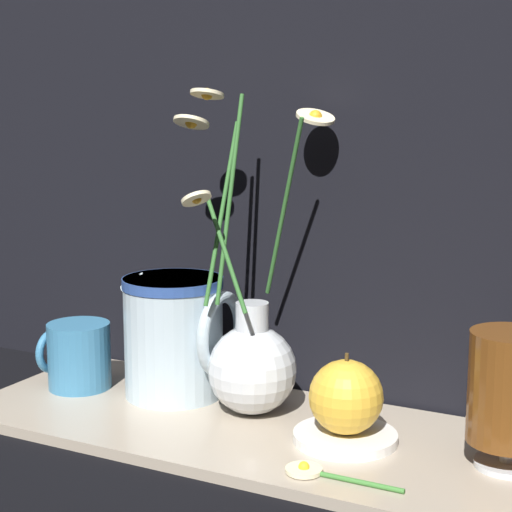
{
  "coord_description": "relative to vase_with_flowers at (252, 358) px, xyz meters",
  "views": [
    {
      "loc": [
        0.4,
        -0.8,
        0.36
      ],
      "look_at": [
        -0.01,
        0.0,
        0.2
      ],
      "focal_mm": 60.0,
      "sensor_mm": 36.0,
      "label": 1
    }
  ],
  "objects": [
    {
      "name": "tea_glass",
      "position": [
        0.29,
        -0.02,
        0.01
      ],
      "size": [
        0.08,
        0.08,
        0.14
      ],
      "color": "silver",
      "rests_on": "shelf"
    },
    {
      "name": "yellow_mug",
      "position": [
        -0.23,
        -0.02,
        -0.02
      ],
      "size": [
        0.09,
        0.08,
        0.08
      ],
      "color": "teal",
      "rests_on": "shelf"
    },
    {
      "name": "ceramic_pitcher",
      "position": [
        -0.11,
        0.01,
        0.01
      ],
      "size": [
        0.15,
        0.12,
        0.16
      ],
      "color": "silver",
      "rests_on": "shelf"
    },
    {
      "name": "orange_fruit",
      "position": [
        0.13,
        -0.03,
        -0.02
      ],
      "size": [
        0.08,
        0.08,
        0.09
      ],
      "color": "gold",
      "rests_on": "saucer_plate"
    },
    {
      "name": "ground_plane",
      "position": [
        0.03,
        -0.03,
        -0.08
      ],
      "size": [
        6.0,
        6.0,
        0.0
      ],
      "primitive_type": "plane",
      "color": "black"
    },
    {
      "name": "shelf",
      "position": [
        0.03,
        -0.03,
        -0.07
      ],
      "size": [
        0.69,
        0.26,
        0.01
      ],
      "color": "tan",
      "rests_on": "ground_plane"
    },
    {
      "name": "saucer_plate",
      "position": [
        0.13,
        -0.03,
        -0.06
      ],
      "size": [
        0.11,
        0.11,
        0.01
      ],
      "color": "white",
      "rests_on": "shelf"
    },
    {
      "name": "loose_daisy",
      "position": [
        0.14,
        -0.12,
        -0.06
      ],
      "size": [
        0.12,
        0.04,
        0.01
      ],
      "color": "#3D7A33",
      "rests_on": "shelf"
    },
    {
      "name": "vase_with_flowers",
      "position": [
        0.0,
        0.0,
        0.0
      ],
      "size": [
        0.17,
        0.18,
        0.37
      ],
      "color": "silver",
      "rests_on": "shelf"
    }
  ]
}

